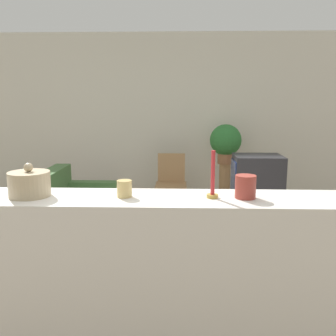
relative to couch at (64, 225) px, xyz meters
name	(u,v)px	position (x,y,z in m)	size (l,w,h in m)	color
ground_plane	(120,316)	(0.83, -1.32, -0.28)	(14.00, 14.00, 0.00)	gray
wall_back	(152,119)	(0.83, 2.11, 1.07)	(9.00, 0.06, 2.70)	beige
couch	(64,225)	(0.00, 0.00, 0.00)	(0.90, 2.02, 0.81)	#476B3D
tv_stand	(256,218)	(2.24, 0.56, -0.07)	(0.79, 0.51, 0.42)	#9E754C
television	(257,179)	(2.23, 0.56, 0.43)	(0.59, 0.48, 0.58)	#232328
wooden_chair	(171,181)	(1.16, 1.31, 0.22)	(0.44, 0.44, 0.89)	#9E754C
plant_stand	(224,187)	(1.96, 1.61, 0.08)	(0.17, 0.17, 0.72)	#9E754C
potted_plant	(226,141)	(1.96, 1.61, 0.77)	(0.47, 0.47, 0.59)	#8E5B3D
foreground_counter	(105,281)	(0.83, -1.80, 0.26)	(2.95, 0.44, 1.09)	silver
decorative_bowl	(29,184)	(0.39, -1.80, 0.89)	(0.25, 0.25, 0.20)	tan
candle_jar	(124,189)	(0.96, -1.80, 0.86)	(0.09, 0.09, 0.10)	tan
candlestick	(213,182)	(1.49, -1.80, 0.90)	(0.07, 0.07, 0.28)	#B7933D
coffee_tin	(245,187)	(1.68, -1.80, 0.88)	(0.12, 0.12, 0.14)	#99382D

